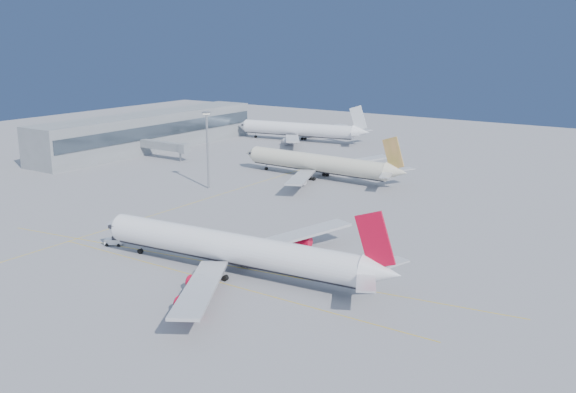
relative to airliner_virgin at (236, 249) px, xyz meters
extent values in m
plane|color=slate|center=(-5.13, 8.58, -5.15)|extent=(500.00, 500.00, 0.00)
cube|color=gray|center=(-120.13, 93.58, 2.35)|extent=(18.00, 110.00, 15.00)
cube|color=#3F4C59|center=(-110.93, 93.58, 3.85)|extent=(0.40, 107.80, 5.00)
cube|color=gray|center=(-100.13, 80.58, 0.05)|extent=(22.00, 3.00, 3.00)
cylinder|color=gray|center=(-91.13, 80.58, -2.55)|extent=(0.70, 0.70, 5.20)
cube|color=gray|center=(-89.13, 80.58, 0.05)|extent=(3.20, 3.60, 3.40)
cube|color=gold|center=(-0.13, -5.42, -5.14)|extent=(90.00, 0.18, 0.02)
cube|color=gold|center=(-5.13, 2.58, -5.14)|extent=(118.86, 16.88, 0.02)
cube|color=gold|center=(-45.13, 38.58, -5.14)|extent=(0.18, 140.00, 0.02)
cylinder|color=white|center=(-1.50, -0.14, 0.17)|extent=(57.63, 11.07, 5.94)
cone|color=white|center=(-32.30, -2.92, 0.17)|extent=(5.12, 6.33, 5.94)
cone|color=white|center=(30.61, 2.77, 0.79)|extent=(7.64, 6.26, 5.64)
cube|color=black|center=(-30.36, -2.74, 0.79)|extent=(2.14, 5.77, 0.72)
cube|color=#B7B7BC|center=(5.16, -16.23, -1.46)|extent=(19.87, 28.13, 0.56)
cube|color=#B7B7BC|center=(2.17, 16.89, -1.46)|extent=(15.49, 29.62, 0.56)
cube|color=red|center=(29.08, 2.63, 6.52)|extent=(7.88, 1.17, 10.83)
cylinder|color=gray|center=(-24.91, -2.25, -3.41)|extent=(0.25, 0.25, 2.35)
cylinder|color=black|center=(-24.91, -2.25, -4.59)|extent=(1.19, 0.82, 1.13)
cylinder|color=gray|center=(-0.11, -4.22, -3.41)|extent=(0.33, 0.33, 2.35)
cylinder|color=black|center=(-0.11, -4.22, -4.59)|extent=(1.20, 1.02, 1.13)
cylinder|color=gray|center=(-0.86, 4.14, -3.41)|extent=(0.33, 0.33, 2.35)
cylinder|color=black|center=(-0.86, 4.14, -4.59)|extent=(1.20, 1.02, 1.13)
cylinder|color=red|center=(0.56, -11.28, -3.38)|extent=(5.12, 2.99, 2.56)
cylinder|color=red|center=(5.69, -19.76, -3.38)|extent=(5.12, 2.99, 2.56)
cylinder|color=red|center=(-1.47, 11.19, -3.38)|extent=(5.12, 2.99, 2.56)
cylinder|color=red|center=(2.05, 20.46, -3.38)|extent=(5.12, 2.99, 2.56)
cylinder|color=beige|center=(-33.38, 84.79, 0.02)|extent=(52.45, 7.99, 5.73)
cone|color=beige|center=(-61.69, 86.02, 0.02)|extent=(4.77, 5.92, 5.73)
cone|color=beige|center=(-3.76, 83.50, 0.63)|extent=(7.26, 5.74, 5.44)
cube|color=black|center=(-59.78, 85.94, 0.63)|extent=(1.84, 5.51, 0.70)
cube|color=#B7B7BC|center=(-29.22, 68.81, -1.55)|extent=(15.97, 27.87, 0.55)
cube|color=#B7B7BC|center=(-27.85, 100.35, -1.55)|extent=(17.97, 27.20, 0.55)
cube|color=tan|center=(-5.27, 83.57, 6.23)|extent=(7.74, 0.79, 10.63)
cylinder|color=gray|center=(-54.78, 85.72, -3.44)|extent=(0.24, 0.24, 2.31)
cylinder|color=black|center=(-54.78, 85.72, -4.60)|extent=(1.13, 0.75, 1.11)
cylinder|color=gray|center=(-32.55, 80.68, -3.44)|extent=(0.32, 0.32, 2.31)
cylinder|color=black|center=(-32.55, 80.68, -4.60)|extent=(1.14, 0.95, 1.11)
cylinder|color=gray|center=(-32.20, 88.81, -3.44)|extent=(0.32, 0.32, 2.31)
cylinder|color=black|center=(-32.20, 88.81, -4.60)|extent=(1.14, 0.95, 1.11)
cylinder|color=#B7B7BC|center=(-31.97, 71.74, -3.44)|extent=(4.93, 2.72, 2.51)
cylinder|color=#B7B7BC|center=(-30.85, 97.67, -3.44)|extent=(4.93, 2.72, 2.51)
cylinder|color=white|center=(-80.73, 145.62, 0.22)|extent=(52.96, 13.64, 5.90)
cone|color=white|center=(-109.07, 141.38, 0.22)|extent=(5.56, 6.54, 5.90)
cone|color=white|center=(-51.04, 150.07, 0.85)|extent=(8.12, 6.63, 5.60)
cube|color=black|center=(-107.09, 141.68, 0.85)|extent=(2.50, 5.79, 0.74)
cube|color=#B7B7BC|center=(-73.59, 130.53, -1.40)|extent=(20.59, 26.51, 0.58)
cube|color=#B7B7BC|center=(-78.32, 162.15, -1.40)|extent=(13.72, 28.76, 0.58)
cube|color=silver|center=(-52.60, 149.84, 6.70)|extent=(8.08, 1.67, 11.15)
cylinder|color=gray|center=(-102.09, 142.43, -3.36)|extent=(0.25, 0.25, 2.42)
cylinder|color=black|center=(-102.09, 142.43, -4.57)|extent=(1.26, 0.90, 1.16)
cylinder|color=gray|center=(-79.07, 141.61, -3.36)|extent=(0.34, 0.34, 2.42)
cylinder|color=black|center=(-79.07, 141.61, -4.57)|extent=(1.29, 1.11, 1.16)
cylinder|color=gray|center=(-80.31, 149.95, -3.36)|extent=(0.34, 0.34, 2.42)
cylinder|color=black|center=(-80.31, 149.95, -4.57)|extent=(1.29, 1.11, 1.16)
cylinder|color=#B7B7BC|center=(-76.94, 132.90, -3.38)|extent=(5.39, 3.35, 2.63)
cylinder|color=#B7B7BC|center=(-80.84, 158.90, -3.38)|extent=(5.39, 3.35, 2.63)
cube|color=white|center=(-34.27, -1.45, -4.26)|extent=(4.44, 3.67, 1.19)
cube|color=black|center=(-33.75, -1.16, -3.36)|extent=(2.21, 2.25, 0.89)
cylinder|color=black|center=(-34.98, -3.04, -4.80)|extent=(0.78, 0.64, 0.70)
cylinder|color=black|center=(-35.99, -1.22, -4.80)|extent=(0.78, 0.64, 0.70)
cylinder|color=black|center=(-32.55, -1.68, -4.80)|extent=(0.78, 0.64, 0.70)
cylinder|color=black|center=(-33.56, 0.14, -4.80)|extent=(0.78, 0.64, 0.70)
cylinder|color=gray|center=(-53.24, 53.02, 6.56)|extent=(0.66, 0.66, 23.42)
cube|color=gray|center=(-53.24, 53.02, 18.46)|extent=(2.06, 2.06, 0.47)
cube|color=white|center=(-53.24, 53.02, 18.08)|extent=(1.50, 1.50, 0.23)
camera|label=1|loc=(76.19, -94.03, 41.17)|focal=40.00mm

